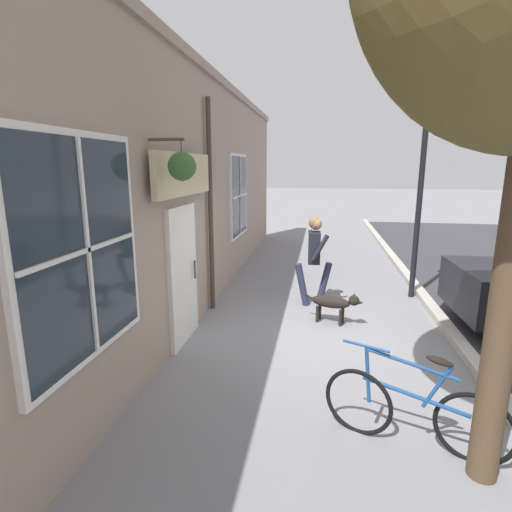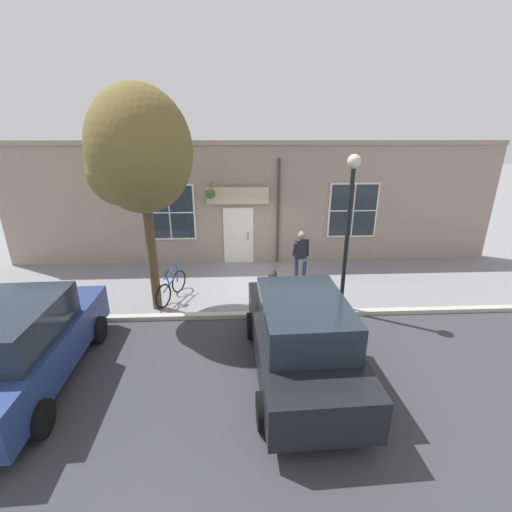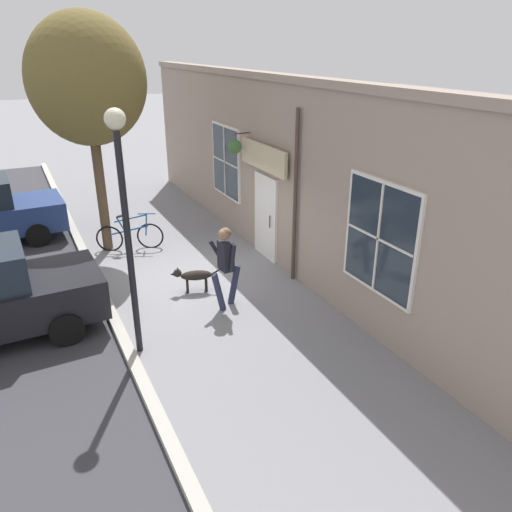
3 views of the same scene
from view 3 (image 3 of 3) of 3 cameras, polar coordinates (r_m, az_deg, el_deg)
name	(u,v)px [view 3 (image 3 of 3)]	position (r m, az deg, el deg)	size (l,w,h in m)	color
ground_plane	(193,281)	(11.52, -7.18, -2.89)	(90.00, 90.00, 0.00)	gray
storefront_facade	(284,175)	(11.67, 3.27, 9.21)	(0.95, 18.00, 4.41)	gray
pedestrian_walking	(226,260)	(9.95, -3.49, -0.46)	(0.73, 0.55, 1.73)	#282D47
dog_on_leash	(193,276)	(10.91, -7.16, -2.25)	(1.06, 0.43, 0.58)	black
street_tree_by_curb	(86,84)	(12.97, -18.87, 18.07)	(2.75, 2.51, 5.75)	brown
leaning_bicycle	(130,236)	(13.48, -14.20, 2.27)	(1.66, 0.60, 1.00)	black
street_lamp	(124,199)	(8.09, -14.88, 6.27)	(0.32, 0.32, 4.17)	black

